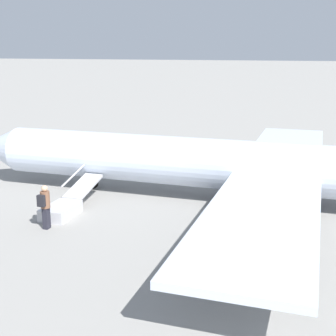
# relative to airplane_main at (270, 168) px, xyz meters

# --- Properties ---
(ground_plane) EXTENTS (600.00, 600.00, 0.00)m
(ground_plane) POSITION_rel_airplane_main_xyz_m (0.85, 0.05, -1.76)
(ground_plane) COLOR gray
(airplane_main) EXTENTS (29.38, 22.49, 5.91)m
(airplane_main) POSITION_rel_airplane_main_xyz_m (0.00, 0.00, 0.00)
(airplane_main) COLOR silver
(airplane_main) RESTS_ON ground
(boarding_stairs) EXTENTS (1.25, 4.06, 1.54)m
(boarding_stairs) POSITION_rel_airplane_main_xyz_m (7.81, 4.11, -1.41)
(boarding_stairs) COLOR #B2B2B7
(boarding_stairs) RESTS_ON ground
(passenger) EXTENTS (0.36, 0.55, 1.74)m
(passenger) POSITION_rel_airplane_main_xyz_m (7.55, 5.86, -0.76)
(passenger) COLOR #23232D
(passenger) RESTS_ON ground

